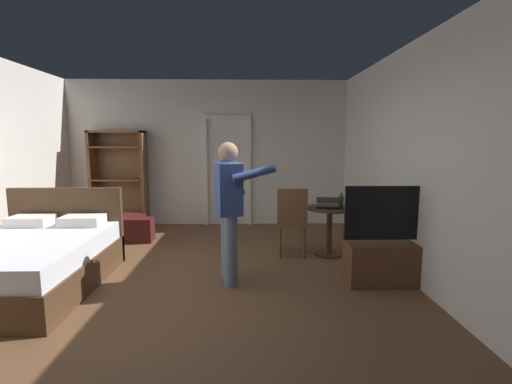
% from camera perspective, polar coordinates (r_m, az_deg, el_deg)
% --- Properties ---
extents(ground_plane, '(6.96, 6.96, 0.00)m').
position_cam_1_polar(ground_plane, '(4.41, -11.35, -14.13)').
color(ground_plane, brown).
extents(wall_back, '(5.58, 0.12, 2.79)m').
position_cam_1_polar(wall_back, '(7.29, -7.33, 5.93)').
color(wall_back, silver).
rests_on(wall_back, ground_plane).
extents(wall_right, '(0.12, 6.57, 2.79)m').
position_cam_1_polar(wall_right, '(4.49, 24.91, 4.03)').
color(wall_right, silver).
rests_on(wall_right, ground_plane).
extents(doorway_frame, '(0.93, 0.08, 2.13)m').
position_cam_1_polar(doorway_frame, '(7.19, -4.49, 4.56)').
color(doorway_frame, white).
rests_on(doorway_frame, ground_plane).
extents(bed, '(1.49, 2.03, 1.02)m').
position_cam_1_polar(bed, '(4.91, -31.62, -9.12)').
color(bed, '#4C331E').
rests_on(bed, ground_plane).
extents(bookshelf, '(1.03, 0.32, 1.83)m').
position_cam_1_polar(bookshelf, '(7.46, -20.44, 2.45)').
color(bookshelf, brown).
rests_on(bookshelf, ground_plane).
extents(tv_flatscreen, '(1.06, 0.40, 1.14)m').
position_cam_1_polar(tv_flatscreen, '(4.56, 19.82, -9.15)').
color(tv_flatscreen, brown).
rests_on(tv_flatscreen, ground_plane).
extents(side_table, '(0.66, 0.66, 0.70)m').
position_cam_1_polar(side_table, '(5.41, 11.31, -4.71)').
color(side_table, '#4C331E').
rests_on(side_table, ground_plane).
extents(laptop, '(0.38, 0.38, 0.15)m').
position_cam_1_polar(laptop, '(5.30, 11.09, -1.88)').
color(laptop, black).
rests_on(laptop, side_table).
extents(bottle_on_table, '(0.06, 0.06, 0.22)m').
position_cam_1_polar(bottle_on_table, '(5.30, 13.07, -1.49)').
color(bottle_on_table, '#3A4918').
rests_on(bottle_on_table, side_table).
extents(wooden_chair, '(0.45, 0.45, 0.99)m').
position_cam_1_polar(wooden_chair, '(5.25, 5.60, -4.17)').
color(wooden_chair, brown).
rests_on(wooden_chair, ground_plane).
extents(person_blue_shirt, '(0.76, 0.60, 1.63)m').
position_cam_1_polar(person_blue_shirt, '(4.21, -4.10, -1.74)').
color(person_blue_shirt, slate).
rests_on(person_blue_shirt, ground_plane).
extents(suitcase_dark, '(0.63, 0.48, 0.38)m').
position_cam_1_polar(suitcase_dark, '(6.76, -19.53, -4.93)').
color(suitcase_dark, '#4C1919').
rests_on(suitcase_dark, ground_plane).
extents(suitcase_small, '(0.58, 0.29, 0.39)m').
position_cam_1_polar(suitcase_small, '(6.37, -18.25, -5.60)').
color(suitcase_small, '#4C1919').
rests_on(suitcase_small, ground_plane).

